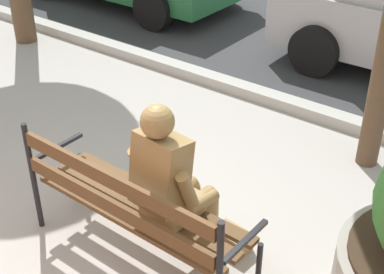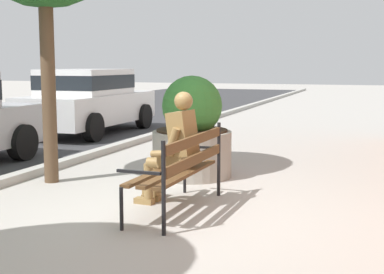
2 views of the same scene
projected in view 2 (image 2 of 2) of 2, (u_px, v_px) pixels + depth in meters
name	position (u px, v px, depth m)	size (l,w,h in m)	color
ground_plane	(185.00, 214.00, 6.20)	(80.00, 80.00, 0.00)	#ADA8A0
park_bench	(182.00, 165.00, 6.23)	(1.81, 0.57, 0.95)	brown
bronze_statue_seated	(173.00, 150.00, 6.52)	(0.68, 0.77, 1.37)	olive
concrete_planter	(192.00, 133.00, 8.19)	(1.19, 1.19, 1.52)	gray
parked_car_white	(88.00, 99.00, 13.28)	(4.11, 1.93, 1.56)	silver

